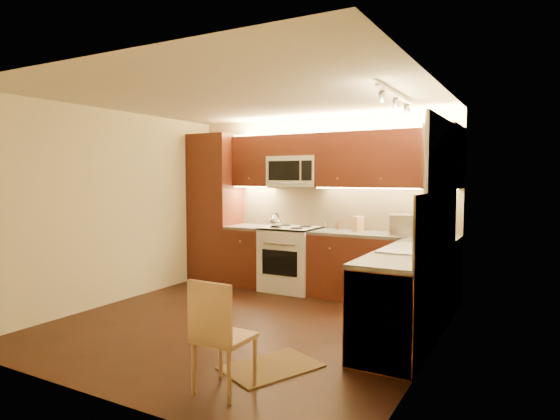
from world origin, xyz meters
The scene contains 37 objects.
floor centered at (0.00, 0.00, 0.00)m, with size 4.00×4.00×0.01m, color black.
ceiling centered at (0.00, 0.00, 2.50)m, with size 4.00×4.00×0.01m, color beige.
wall_back centered at (0.00, 2.00, 1.25)m, with size 4.00×0.01×2.50m, color beige.
wall_front centered at (0.00, -2.00, 1.25)m, with size 4.00×0.01×2.50m, color beige.
wall_left centered at (-2.00, 0.00, 1.25)m, with size 0.01×4.00×2.50m, color beige.
wall_right centered at (2.00, 0.00, 1.25)m, with size 0.01×4.00×2.50m, color beige.
pantry centered at (-1.65, 1.70, 1.15)m, with size 0.70×0.60×2.30m, color #481C0F.
base_cab_back_left centered at (-0.99, 1.70, 0.43)m, with size 0.62×0.60×0.86m, color #481C0F.
counter_back_left centered at (-0.99, 1.70, 0.88)m, with size 0.62×0.60×0.04m, color #3C3A37.
base_cab_back_right centered at (1.04, 1.70, 0.43)m, with size 1.92×0.60×0.86m, color #481C0F.
counter_back_right centered at (1.04, 1.70, 0.88)m, with size 1.92×0.60×0.04m, color #3C3A37.
base_cab_right centered at (1.70, 0.40, 0.43)m, with size 0.60×2.00×0.86m, color #481C0F.
counter_right centered at (1.70, 0.40, 0.88)m, with size 0.60×2.00×0.04m, color #3C3A37.
dishwasher centered at (1.70, -0.30, 0.43)m, with size 0.58×0.60×0.84m, color silver.
backsplash_back centered at (0.35, 1.99, 1.20)m, with size 3.30×0.02×0.60m, color tan.
backsplash_right centered at (1.99, 0.40, 1.20)m, with size 0.02×2.00×0.60m, color tan.
upper_cab_back_left centered at (-0.99, 1.82, 1.88)m, with size 0.62×0.35×0.75m, color #481C0F.
upper_cab_back_right centered at (1.04, 1.82, 1.88)m, with size 1.92×0.35×0.75m, color #481C0F.
upper_cab_bridge centered at (-0.30, 1.82, 2.09)m, with size 0.76×0.35×0.31m, color #481C0F.
upper_cab_right_corner centered at (1.82, 1.40, 1.88)m, with size 0.35×0.50×0.75m, color #481C0F.
stove centered at (-0.30, 1.68, 0.46)m, with size 0.76×0.65×0.92m, color silver, non-canonical shape.
microwave centered at (-0.30, 1.81, 1.72)m, with size 0.76×0.38×0.44m, color silver, non-canonical shape.
window_frame centered at (1.99, 0.55, 1.60)m, with size 0.03×1.44×1.24m, color silver.
window_blinds centered at (1.97, 0.55, 1.60)m, with size 0.02×1.36×1.16m, color silver.
sink centered at (1.70, 0.55, 0.98)m, with size 0.52×0.86×0.15m, color silver, non-canonical shape.
faucet centered at (1.88, 0.55, 1.05)m, with size 0.20×0.04×0.30m, color silver, non-canonical shape.
track_light_bar centered at (1.55, 0.40, 2.46)m, with size 0.04×1.20×0.03m, color silver.
kettle centered at (-0.47, 1.52, 1.03)m, with size 0.18×0.18×0.21m, color silver, non-canonical shape.
toaster_oven centered at (1.37, 1.72, 1.03)m, with size 0.44×0.33×0.26m, color silver.
knife_block centered at (0.67, 1.82, 1.00)m, with size 0.09×0.15×0.20m, color #A17148.
spice_jar_a centered at (0.30, 1.83, 0.95)m, with size 0.04×0.04×0.11m, color silver.
spice_jar_b centered at (0.35, 1.87, 0.95)m, with size 0.04×0.04×0.10m, color brown.
spice_jar_c centered at (0.14, 1.94, 0.95)m, with size 0.04×0.04×0.10m, color silver.
spice_jar_d centered at (0.69, 1.93, 0.95)m, with size 0.04×0.04×0.10m, color brown.
soap_bottle centered at (1.94, 1.28, 0.98)m, with size 0.07×0.07×0.16m, color #BCBDC0.
rug centered at (0.87, -0.90, 0.01)m, with size 0.53×0.80×0.01m, color black.
dining_chair centered at (0.77, -1.45, 0.44)m, with size 0.39×0.39×0.88m, color #A17148, non-canonical shape.
Camera 1 is at (2.86, -4.34, 1.64)m, focal length 30.42 mm.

